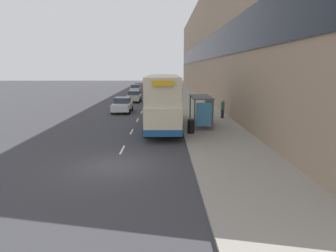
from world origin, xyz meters
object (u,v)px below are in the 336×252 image
object	(u,v)px
car_0	(122,105)
pedestrian_at_shelter	(223,109)
pedestrian_1	(205,109)
litter_bin	(191,126)
car_2	(135,89)
double_decker_bus_near	(163,101)
bus_shelter	(203,106)
car_1	(134,96)

from	to	relation	value
car_0	pedestrian_at_shelter	distance (m)	11.54
pedestrian_1	litter_bin	bearing A→B (deg)	-105.80
car_2	pedestrian_at_shelter	bearing A→B (deg)	109.74
pedestrian_at_shelter	pedestrian_1	distance (m)	1.66
car_0	litter_bin	size ratio (longest dim) A/B	4.22
double_decker_bus_near	bus_shelter	bearing A→B (deg)	-4.02
car_0	litter_bin	xyz separation A→B (m)	(6.71, -11.92, -0.17)
car_1	car_2	bearing A→B (deg)	-85.17
pedestrian_at_shelter	double_decker_bus_near	bearing A→B (deg)	-144.63
car_0	pedestrian_1	size ratio (longest dim) A/B	2.66
double_decker_bus_near	litter_bin	xyz separation A→B (m)	(2.08, -2.78, -1.62)
litter_bin	car_2	bearing A→B (deg)	101.38
double_decker_bus_near	pedestrian_1	world-z (taller)	double_decker_bus_near
bus_shelter	car_1	world-z (taller)	bus_shelter
bus_shelter	pedestrian_1	bearing A→B (deg)	79.98
pedestrian_at_shelter	car_1	bearing A→B (deg)	122.73
car_1	pedestrian_at_shelter	bearing A→B (deg)	122.73
double_decker_bus_near	car_0	xyz separation A→B (m)	(-4.63, 9.14, -1.45)
double_decker_bus_near	litter_bin	world-z (taller)	double_decker_bus_near
double_decker_bus_near	pedestrian_at_shelter	bearing A→B (deg)	35.37
double_decker_bus_near	car_0	distance (m)	10.35
car_1	litter_bin	world-z (taller)	car_1
car_0	pedestrian_1	distance (m)	9.92
bus_shelter	pedestrian_at_shelter	xyz separation A→B (m)	(2.44, 4.30, -0.82)
car_1	car_0	bearing A→B (deg)	88.56
car_1	car_2	xyz separation A→B (m)	(-1.37, 16.26, 0.01)
car_0	car_2	distance (m)	26.92
car_1	pedestrian_1	size ratio (longest dim) A/B	2.35
double_decker_bus_near	pedestrian_1	distance (m)	6.24
bus_shelter	car_2	bearing A→B (deg)	103.99
car_2	double_decker_bus_near	bearing A→B (deg)	99.05
bus_shelter	double_decker_bus_near	bearing A→B (deg)	175.98
pedestrian_at_shelter	car_0	bearing A→B (deg)	153.96
car_1	pedestrian_at_shelter	world-z (taller)	pedestrian_at_shelter
car_0	car_1	xyz separation A→B (m)	(0.27, 10.65, -0.01)
pedestrian_at_shelter	pedestrian_1	xyz separation A→B (m)	(-1.60, 0.42, -0.06)
car_2	pedestrian_at_shelter	world-z (taller)	pedestrian_at_shelter
car_1	pedestrian_1	xyz separation A→B (m)	(8.50, -15.29, 0.17)
car_0	car_2	bearing A→B (deg)	-87.65
double_decker_bus_near	car_2	size ratio (longest dim) A/B	2.92
pedestrian_at_shelter	litter_bin	bearing A→B (deg)	-118.11
pedestrian_at_shelter	litter_bin	xyz separation A→B (m)	(-3.66, -6.85, -0.38)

